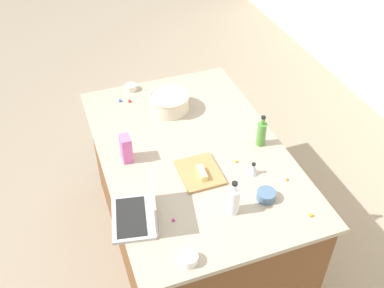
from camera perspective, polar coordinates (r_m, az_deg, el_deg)
ground_plane at (r=3.44m, az=0.00°, el=-12.15°), size 12.00×12.00×0.00m
island_counter at (r=3.10m, az=0.00°, el=-7.05°), size 1.72×1.11×0.90m
laptop at (r=2.38m, az=-6.64°, el=-8.60°), size 0.35×0.28×0.22m
mixing_bowl_large at (r=3.09m, az=-2.86°, el=5.35°), size 0.28×0.28×0.12m
bottle_vinegar at (r=2.38m, az=5.27°, el=-7.10°), size 0.07×0.07×0.21m
bottle_olive at (r=2.81m, az=8.81°, el=1.35°), size 0.06×0.06×0.22m
cutting_board at (r=2.63m, az=0.98°, el=-3.62°), size 0.28×0.23×0.02m
butter_stick_left at (r=2.59m, az=1.25°, el=-3.67°), size 0.11×0.04×0.04m
ramekin_small at (r=2.51m, az=9.40°, el=-6.44°), size 0.11×0.11×0.05m
ramekin_medium at (r=2.22m, az=-0.42°, el=-14.34°), size 0.09×0.09×0.05m
ramekin_wide at (r=3.34m, az=-7.75°, el=7.13°), size 0.09×0.09×0.04m
kitchen_timer at (r=2.63m, az=7.78°, el=-3.14°), size 0.07×0.07×0.08m
candy_bag at (r=2.70m, az=-8.36°, el=-0.55°), size 0.09×0.06×0.17m
candy_0 at (r=2.64m, az=11.98°, el=-4.41°), size 0.01×0.01×0.01m
candy_1 at (r=2.48m, az=14.85°, el=-8.71°), size 0.02×0.02×0.02m
candy_2 at (r=3.23m, az=-9.12°, el=5.47°), size 0.02×0.02×0.02m
candy_3 at (r=3.22m, az=-7.93°, el=5.44°), size 0.02×0.02×0.02m
candy_4 at (r=2.71m, az=5.62°, el=-2.19°), size 0.02×0.02×0.02m
candy_5 at (r=2.38m, az=-2.37°, el=-9.58°), size 0.02×0.02×0.02m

